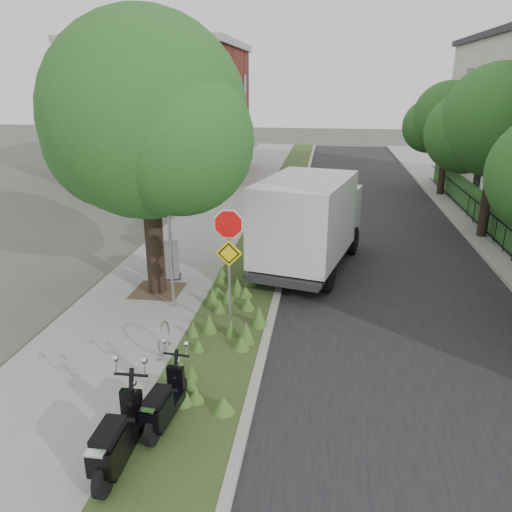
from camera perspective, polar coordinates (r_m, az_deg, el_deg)
The scene contains 20 objects.
ground at distance 11.80m, azimuth 3.35°, elevation -10.92°, with size 120.00×120.00×0.00m, color #4C5147.
sidewalk_near at distance 21.60m, azimuth -5.68°, elevation 3.41°, with size 3.50×60.00×0.12m, color gray.
verge at distance 21.13m, azimuth 1.60°, elevation 3.14°, with size 2.00×60.00×0.12m, color #2F411B.
kerb_near at distance 21.05m, azimuth 4.31°, elevation 3.04°, with size 0.20×60.00×0.13m, color #9E9991.
road at distance 21.15m, azimuth 13.81°, elevation 2.43°, with size 7.00×60.00×0.01m, color black.
kerb_far at distance 21.78m, azimuth 23.01°, elevation 2.09°, with size 0.20×60.00×0.13m, color #9E9991.
footpath_far at distance 22.29m, azimuth 27.22°, elevation 1.83°, with size 3.20×60.00×0.12m, color gray.
street_tree_main at distance 13.95m, azimuth -12.66°, elevation 14.20°, with size 6.21×5.54×7.66m.
bare_post at distance 13.17m, azimuth -9.80°, elevation 2.18°, with size 0.08×0.08×4.00m.
bike_hoop at distance 11.54m, azimuth -10.53°, elevation -9.17°, with size 0.06×0.78×0.77m.
sign_assembly at distance 11.55m, azimuth -3.12°, elevation 1.07°, with size 0.94×0.08×3.22m.
fence_far at distance 21.82m, azimuth 24.99°, elevation 3.50°, with size 0.04×24.00×1.00m.
hedge_far at distance 22.04m, azimuth 26.73°, elevation 3.38°, with size 1.00×24.00×1.10m, color #1B4E23.
brick_building at distance 33.81m, azimuth -10.03°, elevation 16.08°, with size 9.40×10.40×8.30m.
far_tree_b at distance 21.21m, azimuth 25.69°, elevation 13.22°, with size 4.83×4.31×6.56m.
far_tree_c at distance 28.96m, azimuth 21.02°, elevation 14.13°, with size 4.37×3.89×5.93m.
scooter_near at distance 8.57m, azimuth -15.78°, elevation -20.23°, with size 0.41×1.97×0.94m.
scooter_far at distance 9.27m, azimuth -10.68°, elevation -16.79°, with size 0.46×1.73×0.82m.
box_truck at distance 16.28m, azimuth 6.16°, elevation 4.27°, with size 3.60×6.28×2.68m.
utility_cabinet at distance 15.72m, azimuth -10.24°, elevation -0.60°, with size 0.97×0.77×1.14m.
Camera 1 is at (0.75, -10.18, 5.93)m, focal length 35.00 mm.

